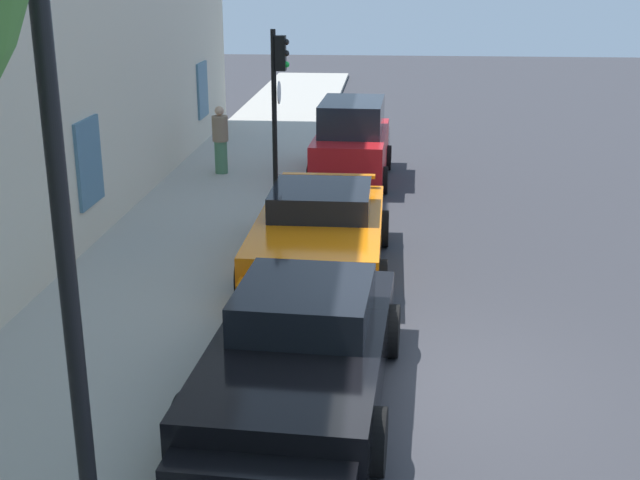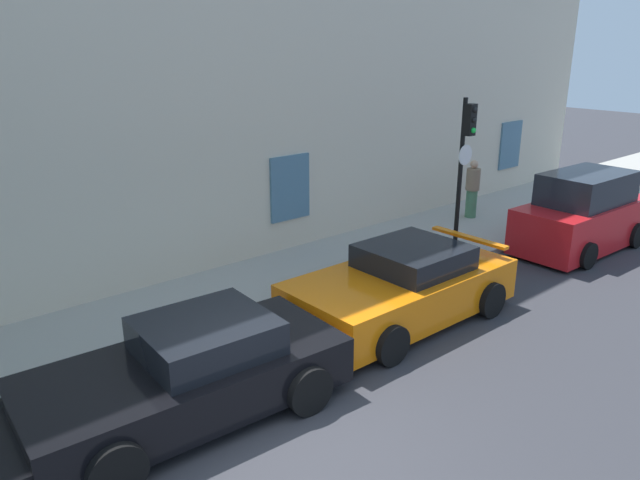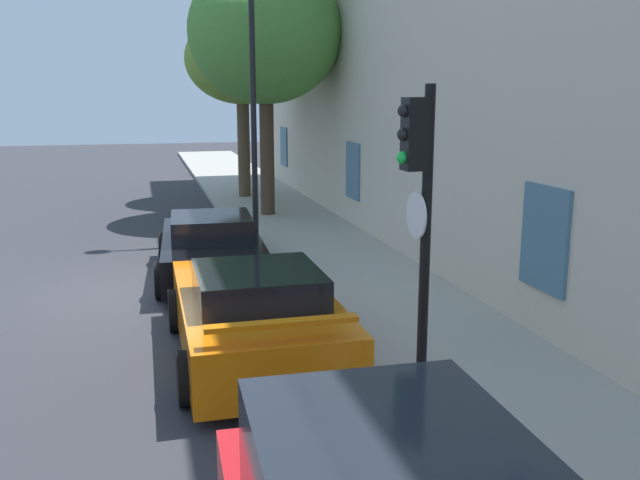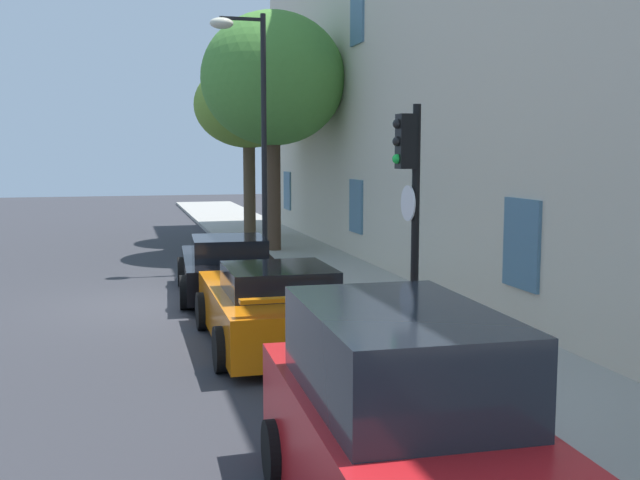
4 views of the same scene
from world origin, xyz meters
name	(u,v)px [view 4 (image 4 of 4)]	position (x,y,z in m)	size (l,w,h in m)	color
ground_plane	(159,304)	(0.00, 0.00, 0.00)	(80.00, 80.00, 0.00)	#333338
sidewalk	(349,291)	(0.00, 4.11, 0.07)	(60.00, 3.26, 0.14)	#A8A399
building_facade	(516,33)	(0.00, 8.03, 5.79)	(33.75, 5.08, 11.54)	beige
sportscar_red_lead	(227,267)	(-0.70, 1.53, 0.59)	(4.73, 2.32, 1.31)	black
sportscar_yellow_flank	(273,307)	(3.68, 1.67, 0.59)	(4.65, 2.28, 1.33)	orange
hatchback_parked	(398,435)	(10.03, 1.43, 0.84)	(3.90, 1.89, 1.88)	red
tree_near_kerb	(249,106)	(-10.53, 3.69, 4.72)	(3.79, 3.79, 6.11)	brown
tree_midblock	(273,80)	(-6.74, 3.81, 5.28)	(4.32, 4.32, 7.15)	#473323
traffic_light	(410,197)	(6.95, 2.74, 2.56)	(0.44, 0.36, 3.55)	black
street_lamp	(248,97)	(-3.55, 2.52, 4.52)	(0.44, 1.42, 6.45)	black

